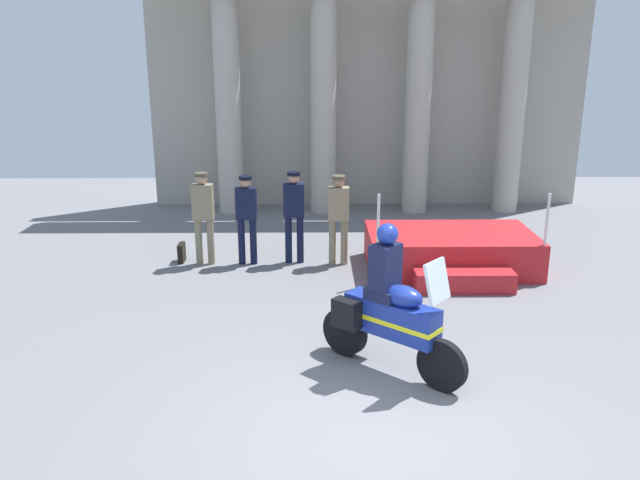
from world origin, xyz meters
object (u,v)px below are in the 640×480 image
briefcase_on_ground (182,253)px  motorcycle_with_rider (387,311)px  officer_in_row_0 (203,211)px  officer_in_row_2 (294,210)px  officer_in_row_1 (247,213)px  reviewing_stand (451,252)px  officer_in_row_3 (338,213)px

briefcase_on_ground → motorcycle_with_rider: bearing=-51.8°
briefcase_on_ground → officer_in_row_0: bearing=-15.3°
officer_in_row_0 → officer_in_row_2: 1.67m
officer_in_row_2 → briefcase_on_ground: bearing=-0.7°
officer_in_row_1 → motorcycle_with_rider: 4.70m
reviewing_stand → officer_in_row_2: officer_in_row_2 is taller
officer_in_row_2 → officer_in_row_3: bearing=173.1°
officer_in_row_2 → motorcycle_with_rider: 4.45m
reviewing_stand → officer_in_row_3: officer_in_row_3 is taller
officer_in_row_0 → officer_in_row_3: bearing=179.9°
reviewing_stand → officer_in_row_3: size_ratio=1.78×
officer_in_row_1 → briefcase_on_ground: officer_in_row_1 is taller
officer_in_row_0 → officer_in_row_2: officer_in_row_0 is taller
officer_in_row_2 → briefcase_on_ground: officer_in_row_2 is taller
reviewing_stand → officer_in_row_0: size_ratio=1.73×
officer_in_row_1 → officer_in_row_0: bearing=0.6°
officer_in_row_1 → officer_in_row_3: (1.70, -0.04, 0.01)m
reviewing_stand → officer_in_row_1: bearing=174.6°
officer_in_row_0 → motorcycle_with_rider: bearing=125.9°
reviewing_stand → officer_in_row_0: bearing=175.4°
reviewing_stand → officer_in_row_1: 3.82m
officer_in_row_1 → briefcase_on_ground: size_ratio=4.65×
officer_in_row_3 → briefcase_on_ground: 3.08m
officer_in_row_3 → officer_in_row_1: bearing=-0.4°
officer_in_row_0 → officer_in_row_1: size_ratio=1.04×
officer_in_row_2 → officer_in_row_3: size_ratio=1.03×
officer_in_row_1 → officer_in_row_2: (0.88, 0.07, 0.04)m
officer_in_row_1 → officer_in_row_2: size_ratio=0.96×
reviewing_stand → briefcase_on_ground: reviewing_stand is taller
reviewing_stand → officer_in_row_1: size_ratio=1.80×
officer_in_row_0 → officer_in_row_2: (1.67, 0.07, -0.00)m
motorcycle_with_rider → officer_in_row_3: bearing=137.2°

